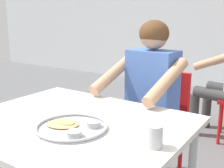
{
  "coord_description": "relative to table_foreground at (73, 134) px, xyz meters",
  "views": [
    {
      "loc": [
        0.95,
        -1.02,
        1.25
      ],
      "look_at": [
        0.11,
        0.22,
        0.89
      ],
      "focal_mm": 44.93,
      "sensor_mm": 36.0,
      "label": 1
    }
  ],
  "objects": [
    {
      "name": "table_foreground",
      "position": [
        0.0,
        0.0,
        0.0
      ],
      "size": [
        1.12,
        0.9,
        0.74
      ],
      "color": "silver",
      "rests_on": "ground"
    },
    {
      "name": "chair_foreground",
      "position": [
        0.08,
        0.88,
        -0.17
      ],
      "size": [
        0.42,
        0.44,
        0.85
      ],
      "color": "red",
      "rests_on": "ground"
    },
    {
      "name": "drinking_cup",
      "position": [
        0.47,
        -0.04,
        0.12
      ],
      "size": [
        0.07,
        0.07,
        0.09
      ],
      "color": "silver",
      "rests_on": "table_foreground"
    },
    {
      "name": "diner_foreground",
      "position": [
        0.06,
        0.67,
        0.07
      ],
      "size": [
        0.52,
        0.58,
        1.23
      ],
      "color": "#2B2B2B",
      "rests_on": "ground"
    },
    {
      "name": "thali_tray",
      "position": [
        0.07,
        -0.09,
        0.08
      ],
      "size": [
        0.34,
        0.34,
        0.03
      ],
      "color": "#B7BABF",
      "rests_on": "table_foreground"
    }
  ]
}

